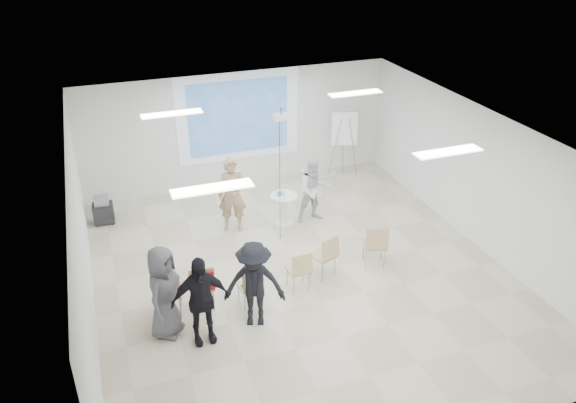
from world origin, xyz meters
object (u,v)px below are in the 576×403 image
object	(u,v)px
chair_left_inner	(250,284)
audience_outer	(163,287)
pedestal_table	(284,208)
laptop	(248,284)
audience_mid	(254,279)
chair_center	(300,268)
player_left	(232,190)
player_right	(314,186)
av_cart	(103,211)
flipchart_easel	(345,128)
audience_left	(200,295)
chair_far_left	(169,291)
chair_left_mid	(202,284)
chair_right_far	(376,243)
chair_right_inner	(326,253)

from	to	relation	value
chair_left_inner	audience_outer	world-z (taller)	audience_outer
pedestal_table	laptop	size ratio (longest dim) A/B	2.66
pedestal_table	audience_mid	size ratio (longest dim) A/B	0.41
pedestal_table	chair_center	xyz separation A→B (m)	(-0.57, -2.52, 0.08)
player_left	chair_left_inner	world-z (taller)	player_left
player_right	av_cart	xyz separation A→B (m)	(-4.66, 1.53, -0.56)
chair_center	av_cart	size ratio (longest dim) A/B	1.26
laptop	flipchart_easel	world-z (taller)	flipchart_easel
audience_outer	av_cart	bearing A→B (deg)	44.13
laptop	audience_left	distance (m)	1.35
player_right	flipchart_easel	bearing A→B (deg)	51.75
chair_center	flipchart_easel	xyz separation A→B (m)	(2.98, 4.49, 0.87)
player_right	av_cart	bearing A→B (deg)	163.56
chair_far_left	audience_left	xyz separation A→B (m)	(0.42, -0.81, 0.39)
chair_far_left	flipchart_easel	bearing A→B (deg)	50.30
chair_left_mid	chair_right_far	distance (m)	3.59
audience_outer	chair_left_inner	bearing A→B (deg)	-47.83
player_left	chair_left_mid	xyz separation A→B (m)	(-1.28, -2.62, -0.43)
chair_far_left	flipchart_easel	world-z (taller)	flipchart_easel
audience_outer	av_cart	size ratio (longest dim) A/B	2.78
audience_left	av_cart	bearing A→B (deg)	104.57
pedestal_table	player_right	xyz separation A→B (m)	(0.72, -0.04, 0.45)
pedestal_table	laptop	xyz separation A→B (m)	(-1.60, -2.54, -0.00)
player_left	av_cart	size ratio (longest dim) A/B	2.88
chair_center	laptop	world-z (taller)	chair_center
pedestal_table	flipchart_easel	world-z (taller)	flipchart_easel
chair_left_inner	flipchart_easel	size ratio (longest dim) A/B	0.42
chair_right_inner	audience_left	size ratio (longest dim) A/B	0.49
chair_left_inner	chair_right_far	distance (m)	2.76
pedestal_table	audience_outer	size ratio (longest dim) A/B	0.40
chair_far_left	chair_right_inner	bearing A→B (deg)	14.55
chair_far_left	audience_outer	bearing A→B (deg)	-94.45
chair_right_far	flipchart_easel	size ratio (longest dim) A/B	0.52
chair_far_left	audience_mid	xyz separation A→B (m)	(1.39, -0.69, 0.37)
chair_right_inner	laptop	world-z (taller)	chair_right_inner
flipchart_easel	chair_far_left	bearing A→B (deg)	-119.38
player_right	audience_outer	size ratio (longest dim) A/B	0.92
chair_left_mid	audience_mid	xyz separation A→B (m)	(0.79, -0.68, 0.37)
chair_right_inner	flipchart_easel	xyz separation A→B (m)	(2.34, 4.24, 0.83)
chair_left_inner	audience_left	world-z (taller)	audience_left
player_left	player_right	world-z (taller)	player_left
audience_mid	audience_outer	distance (m)	1.53
chair_left_mid	laptop	bearing A→B (deg)	-1.95
chair_center	audience_mid	xyz separation A→B (m)	(-1.08, -0.61, 0.42)
laptop	audience_outer	size ratio (longest dim) A/B	0.15
audience_left	chair_far_left	bearing A→B (deg)	116.13
chair_left_mid	flipchart_easel	distance (m)	6.61
audience_mid	chair_right_far	bearing A→B (deg)	36.77
chair_left_inner	audience_mid	bearing A→B (deg)	-103.26
chair_far_left	chair_left_inner	distance (m)	1.46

